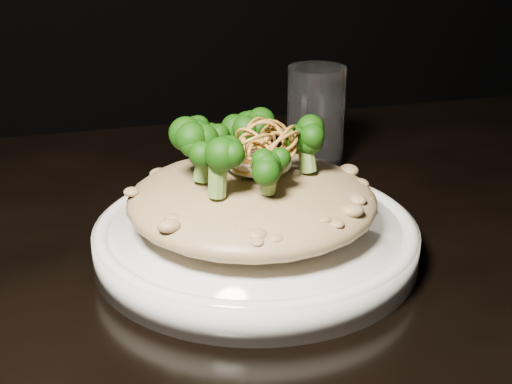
% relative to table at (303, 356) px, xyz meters
% --- Properties ---
extents(table, '(1.10, 0.80, 0.75)m').
position_rel_table_xyz_m(table, '(0.00, 0.00, 0.00)').
color(table, black).
rests_on(table, ground).
extents(plate, '(0.26, 0.26, 0.03)m').
position_rel_table_xyz_m(plate, '(-0.03, 0.03, 0.10)').
color(plate, silver).
rests_on(plate, table).
extents(risotto, '(0.20, 0.20, 0.04)m').
position_rel_table_xyz_m(risotto, '(-0.03, 0.03, 0.13)').
color(risotto, brown).
rests_on(risotto, plate).
extents(broccoli, '(0.12, 0.12, 0.04)m').
position_rel_table_xyz_m(broccoli, '(-0.04, 0.03, 0.18)').
color(broccoli, black).
rests_on(broccoli, risotto).
extents(cheese, '(0.05, 0.05, 0.01)m').
position_rel_table_xyz_m(cheese, '(-0.03, 0.04, 0.16)').
color(cheese, white).
rests_on(cheese, risotto).
extents(shallots, '(0.05, 0.05, 0.03)m').
position_rel_table_xyz_m(shallots, '(-0.03, 0.03, 0.18)').
color(shallots, brown).
rests_on(shallots, cheese).
extents(drinking_glass, '(0.07, 0.07, 0.11)m').
position_rel_table_xyz_m(drinking_glass, '(0.09, 0.21, 0.14)').
color(drinking_glass, silver).
rests_on(drinking_glass, table).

